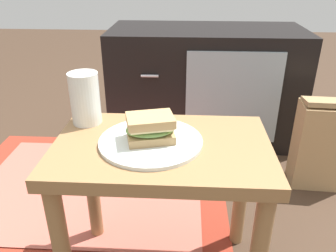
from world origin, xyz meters
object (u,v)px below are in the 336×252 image
(beer_glass, at_px, (85,100))
(sandwich_front, at_px, (151,127))
(plate, at_px, (151,140))
(tv_cabinet, at_px, (205,85))
(paper_bag, at_px, (320,144))

(beer_glass, bearing_deg, sandwich_front, -29.12)
(plate, bearing_deg, tv_cabinet, 78.93)
(beer_glass, bearing_deg, plate, -29.12)
(sandwich_front, distance_m, paper_bag, 0.88)
(paper_bag, bearing_deg, plate, -142.08)
(tv_cabinet, height_order, plate, tv_cabinet)
(tv_cabinet, bearing_deg, beer_glass, -114.47)
(beer_glass, bearing_deg, paper_bag, 25.19)
(plate, height_order, beer_glass, beer_glass)
(sandwich_front, bearing_deg, plate, -115.20)
(tv_cabinet, relative_size, plate, 3.61)
(tv_cabinet, relative_size, paper_bag, 2.42)
(beer_glass, distance_m, paper_bag, 0.99)
(plate, relative_size, beer_glass, 1.80)
(tv_cabinet, distance_m, paper_bag, 0.65)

